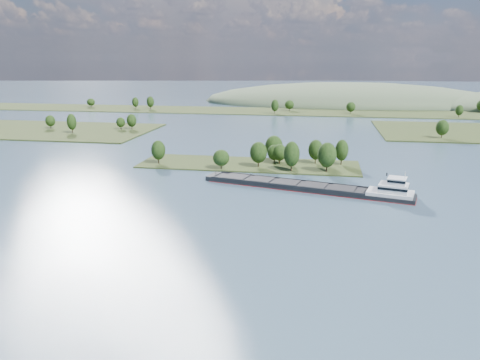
# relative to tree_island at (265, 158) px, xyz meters

# --- Properties ---
(ground) EXTENTS (1800.00, 1800.00, 0.00)m
(ground) POSITION_rel_tree_island_xyz_m (-7.39, -58.87, -3.98)
(ground) COLOR #3D566B
(ground) RESTS_ON ground
(tree_island) EXTENTS (100.00, 30.78, 14.15)m
(tree_island) POSITION_rel_tree_island_xyz_m (0.00, 0.00, 0.00)
(tree_island) COLOR #283417
(tree_island) RESTS_ON ground
(back_shoreline) EXTENTS (900.00, 60.00, 14.24)m
(back_shoreline) POSITION_rel_tree_island_xyz_m (1.83, 220.97, -3.38)
(back_shoreline) COLOR #283417
(back_shoreline) RESTS_ON ground
(hill_west) EXTENTS (320.00, 160.00, 44.00)m
(hill_west) POSITION_rel_tree_island_xyz_m (52.61, 321.13, -3.98)
(hill_west) COLOR #47583D
(hill_west) RESTS_ON ground
(cargo_barge) EXTENTS (79.26, 28.41, 10.73)m
(cargo_barge) POSITION_rel_tree_island_xyz_m (25.08, -36.72, -2.63)
(cargo_barge) COLOR black
(cargo_barge) RESTS_ON ground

